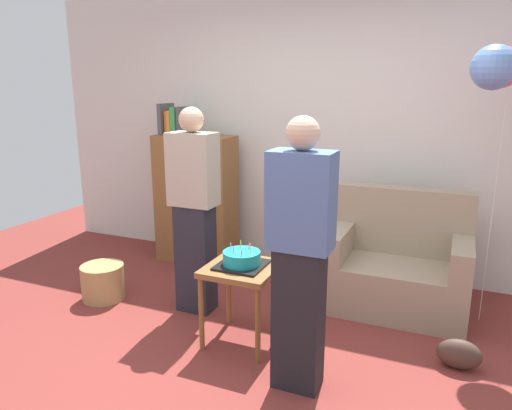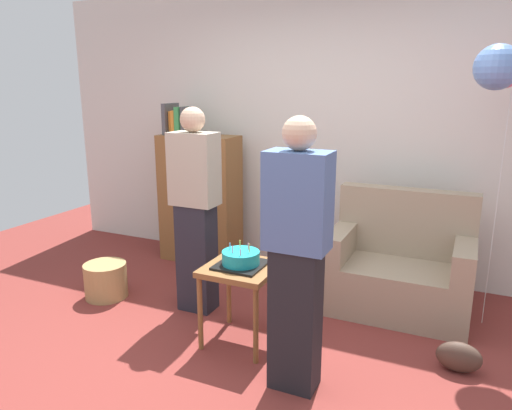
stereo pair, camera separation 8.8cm
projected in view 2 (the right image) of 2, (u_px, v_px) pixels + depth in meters
The scene contains 11 objects.
ground_plane at pixel (227, 370), 3.08m from camera, with size 8.00×8.00×0.00m, color maroon.
wall_back at pixel (326, 132), 4.56m from camera, with size 6.00×0.10×2.70m, color silver.
couch at pixel (400, 269), 3.87m from camera, with size 1.10×0.70×0.96m.
bookshelf at pixel (199, 197), 4.89m from camera, with size 0.80×0.36×1.61m.
side_table at pixel (241, 277), 3.32m from camera, with size 0.48×0.48×0.57m.
birthday_cake at pixel (241, 259), 3.29m from camera, with size 0.32×0.32×0.17m.
person_blowing_candles at pixel (195, 210), 3.74m from camera, with size 0.36×0.22×1.63m.
person_holding_cake at pixel (297, 257), 2.73m from camera, with size 0.36×0.22×1.63m.
wicker_basket at pixel (106, 280), 4.12m from camera, with size 0.36×0.36×0.30m, color #A88451.
handbag at pixel (459, 357), 3.05m from camera, with size 0.28×0.14×0.20m, color #473328.
balloon_bunch at pixel (500, 67), 3.25m from camera, with size 0.34×0.32×2.06m.
Camera 2 is at (1.31, -2.40, 1.79)m, focal length 33.56 mm.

